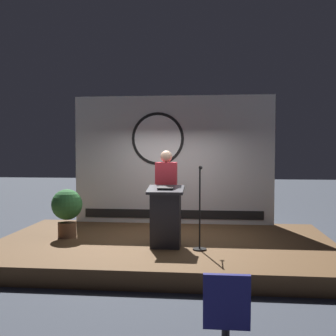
# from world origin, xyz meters

# --- Properties ---
(ground_plane) EXTENTS (40.00, 40.00, 0.00)m
(ground_plane) POSITION_xyz_m (0.00, 0.00, 0.00)
(ground_plane) COLOR #383D47
(stage_platform) EXTENTS (6.40, 4.00, 0.30)m
(stage_platform) POSITION_xyz_m (0.00, 0.00, 0.15)
(stage_platform) COLOR brown
(stage_platform) RESTS_ON ground
(banner_display) EXTENTS (4.65, 0.12, 2.98)m
(banner_display) POSITION_xyz_m (-0.01, 1.85, 1.79)
(banner_display) COLOR silver
(banner_display) RESTS_ON stage_platform
(podium) EXTENTS (0.64, 0.50, 1.10)m
(podium) POSITION_xyz_m (0.08, -0.51, 0.84)
(podium) COLOR #26262B
(podium) RESTS_ON stage_platform
(speaker_person) EXTENTS (0.40, 0.26, 1.72)m
(speaker_person) POSITION_xyz_m (0.04, -0.03, 1.18)
(speaker_person) COLOR black
(speaker_person) RESTS_ON stage_platform
(microphone_stand) EXTENTS (0.24, 0.59, 1.46)m
(microphone_stand) POSITION_xyz_m (0.69, -0.60, 0.82)
(microphone_stand) COLOR black
(microphone_stand) RESTS_ON stage_platform
(potted_plant) EXTENTS (0.61, 0.61, 0.95)m
(potted_plant) POSITION_xyz_m (-1.95, 0.10, 0.88)
(potted_plant) COLOR brown
(potted_plant) RESTS_ON stage_platform
(audience_chair_left) EXTENTS (0.44, 0.45, 0.89)m
(audience_chair_left) POSITION_xyz_m (1.03, -3.82, 0.49)
(audience_chair_left) COLOR black
(audience_chair_left) RESTS_ON ground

